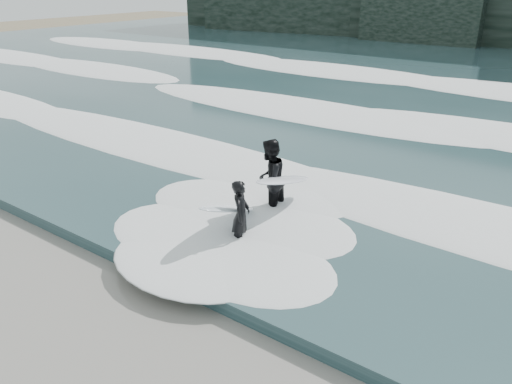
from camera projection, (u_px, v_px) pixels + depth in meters
sea at (479, 76)px, 29.17m from camera, size 90.00×52.00×0.30m
foam_near at (301, 172)px, 14.26m from camera, size 60.00×3.20×0.20m
foam_mid at (395, 119)px, 19.44m from camera, size 60.00×4.00×0.24m
foam_far at (461, 81)px, 26.09m from camera, size 60.00×4.80×0.30m
surfer_left at (237, 213)px, 10.85m from camera, size 1.16×2.24×1.60m
surfer_right at (271, 179)px, 12.13m from camera, size 1.14×2.19×2.00m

